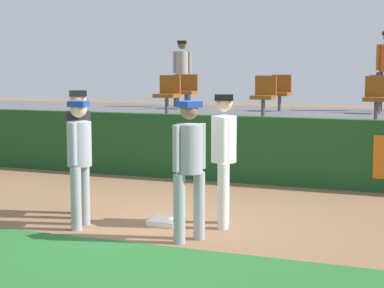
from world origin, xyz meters
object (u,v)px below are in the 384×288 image
(player_umpire, at_px, (79,144))
(seat_back_right, at_px, (380,92))
(first_base, at_px, (165,222))
(seat_front_center, at_px, (264,94))
(seat_back_center, at_px, (280,91))
(spectator_hooded, at_px, (182,69))
(seat_back_left, at_px, (187,89))
(seat_front_right, at_px, (377,95))
(player_fielder_home, at_px, (224,151))
(seat_front_left, at_px, (168,92))
(player_coach_visitor, at_px, (189,161))
(player_runner_visitor, at_px, (79,155))

(player_umpire, distance_m, seat_back_right, 7.60)
(first_base, xyz_separation_m, seat_front_center, (0.04, 4.94, 1.57))
(seat_back_center, distance_m, spectator_hooded, 2.84)
(seat_back_right, distance_m, seat_back_left, 4.55)
(first_base, distance_m, seat_front_right, 5.66)
(player_fielder_home, xyz_separation_m, seat_front_left, (-2.88, 4.72, 0.58))
(seat_front_right, height_order, spectator_hooded, spectator_hooded)
(seat_front_center, relative_size, seat_back_left, 1.00)
(seat_back_center, bearing_deg, seat_front_left, -138.73)
(seat_back_center, relative_size, seat_back_left, 1.00)
(seat_front_right, bearing_deg, seat_front_center, -179.99)
(seat_back_center, height_order, seat_front_right, same)
(player_umpire, height_order, seat_back_center, seat_back_center)
(seat_back_center, bearing_deg, seat_front_right, -37.56)
(player_coach_visitor, distance_m, seat_front_center, 5.67)
(seat_back_center, distance_m, seat_back_left, 2.33)
(player_runner_visitor, bearing_deg, seat_front_center, 160.00)
(first_base, bearing_deg, seat_front_center, 89.54)
(seat_back_right, distance_m, spectator_hooded, 5.01)
(seat_back_center, distance_m, seat_front_left, 2.73)
(seat_back_right, height_order, seat_front_left, same)
(seat_back_right, xyz_separation_m, seat_front_center, (-2.12, -1.80, -0.00))
(player_fielder_home, bearing_deg, seat_front_center, 172.33)
(seat_back_center, relative_size, spectator_hooded, 0.50)
(player_coach_visitor, bearing_deg, spectator_hooded, -126.59)
(seat_front_right, bearing_deg, spectator_hooded, 154.33)
(player_runner_visitor, bearing_deg, player_umpire, -157.45)
(seat_back_left, bearing_deg, player_fielder_home, -64.15)
(first_base, height_order, player_coach_visitor, player_coach_visitor)
(player_fielder_home, height_order, seat_front_center, seat_front_center)
(seat_back_center, xyz_separation_m, seat_back_left, (-2.33, 0.00, 0.00))
(spectator_hooded, bearing_deg, seat_back_right, 154.91)
(spectator_hooded, bearing_deg, player_coach_visitor, 95.14)
(player_fielder_home, xyz_separation_m, player_umpire, (-2.12, -0.20, 0.02))
(player_coach_visitor, distance_m, seat_back_left, 8.02)
(player_umpire, relative_size, seat_front_left, 2.16)
(player_fielder_home, xyz_separation_m, player_runner_visitor, (-1.76, -0.79, -0.04))
(seat_back_center, height_order, seat_front_left, same)
(first_base, bearing_deg, seat_back_left, 109.51)
(seat_front_left, bearing_deg, player_fielder_home, -58.57)
(seat_back_right, relative_size, seat_front_center, 1.00)
(player_coach_visitor, height_order, seat_back_right, seat_back_right)
(first_base, height_order, seat_front_left, seat_front_left)
(player_runner_visitor, xyz_separation_m, player_umpire, (-0.36, 0.58, 0.07))
(player_fielder_home, distance_m, seat_front_left, 5.56)
(player_runner_visitor, relative_size, seat_back_right, 2.02)
(player_umpire, distance_m, seat_back_center, 6.87)
(player_umpire, distance_m, seat_front_right, 6.14)
(player_runner_visitor, height_order, seat_front_center, seat_front_center)
(seat_front_right, distance_m, spectator_hooded, 5.64)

